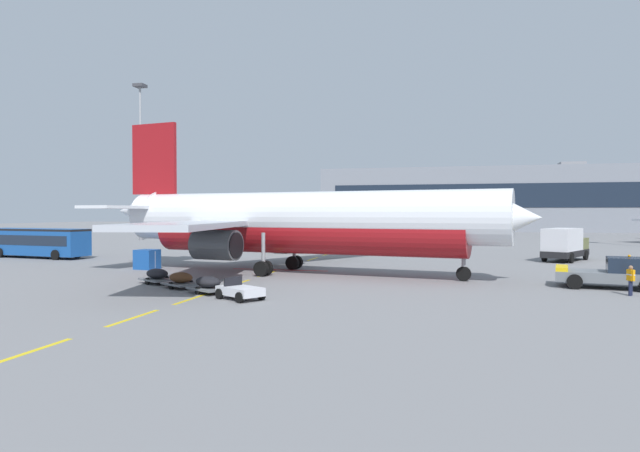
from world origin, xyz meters
TOP-DOWN VIEW (x-y plane):
  - ground at (40.00, 40.00)m, footprint 400.00×400.00m
  - apron_paint_markings at (18.00, 36.16)m, footprint 8.00×93.21m
  - airliner_foreground at (19.99, 19.96)m, footprint 34.75×34.17m
  - pushback_tug at (41.12, 16.46)m, footprint 6.41×4.01m
  - apron_shuttle_bus at (-9.94, 27.67)m, footprint 12.29×4.42m
  - catering_truck at (42.01, 36.26)m, footprint 5.37×7.31m
  - fuel_service_truck at (14.90, 41.32)m, footprint 7.35×5.19m
  - baggage_train at (16.76, 9.43)m, footprint 10.58×7.44m
  - ground_crew_worker at (41.19, 13.35)m, footprint 0.35×0.68m
  - uld_cargo_container at (7.25, 20.07)m, footprint 1.78×1.75m
  - apron_light_mast_near at (-19.75, 63.08)m, footprint 1.80×1.80m
  - terminal_satellite at (46.73, 131.88)m, footprint 96.64×28.01m

SIDE VIEW (x-z plane):
  - ground at x=40.00m, z-range 0.00..0.00m
  - apron_paint_markings at x=18.00m, z-range 0.00..0.01m
  - baggage_train at x=16.76m, z-range -0.04..1.10m
  - uld_cargo_container at x=7.25m, z-range 0.00..1.60m
  - pushback_tug at x=41.12m, z-range -0.14..1.94m
  - ground_crew_worker at x=41.19m, z-range 0.12..1.79m
  - catering_truck at x=42.01m, z-range 0.08..3.22m
  - fuel_service_truck at x=14.90m, z-range 0.08..3.22m
  - apron_shuttle_bus at x=-9.94m, z-range 0.25..3.25m
  - airliner_foreground at x=19.99m, z-range -2.15..10.05m
  - terminal_satellite at x=46.73m, z-range -0.79..16.78m
  - apron_light_mast_near at x=-19.75m, z-range 3.10..29.38m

